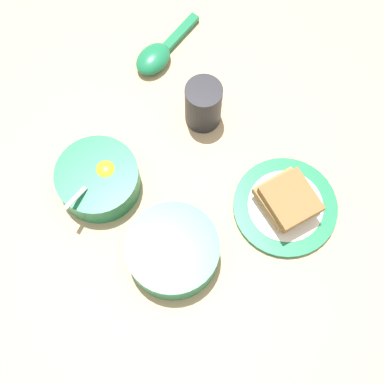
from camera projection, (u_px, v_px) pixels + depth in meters
The scene contains 7 objects.
ground_plane at pixel (238, 175), 0.93m from camera, with size 3.00×3.00×0.00m, color tan.
egg_bowl at pixel (98, 179), 0.90m from camera, with size 0.14×0.15×0.08m.
toast_plate at pixel (285, 207), 0.90m from camera, with size 0.18×0.18×0.01m.
toast_sandwich at pixel (288, 200), 0.87m from camera, with size 0.11×0.11×0.05m.
soup_spoon at pixel (158, 55), 1.00m from camera, with size 0.06×0.17×0.03m.
congee_bowl at pixel (173, 250), 0.85m from camera, with size 0.15×0.15×0.05m.
drinking_cup at pixel (203, 104), 0.92m from camera, with size 0.06×0.06×0.09m.
Camera 1 is at (0.14, -0.34, 0.86)m, focal length 50.00 mm.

